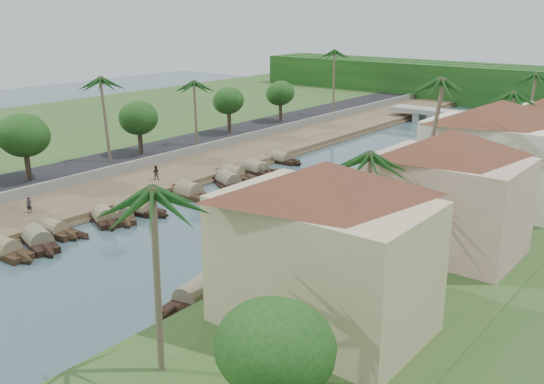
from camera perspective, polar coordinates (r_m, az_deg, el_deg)
The scene contains 43 objects.
ground at distance 51.23m, azimuth -12.13°, elevation -5.95°, with size 220.00×220.00×0.00m, color #3B5258.
left_bank at distance 75.04m, azimuth -8.40°, elevation 1.94°, with size 10.00×180.00×0.80m, color brown.
right_bank at distance 56.11m, azimuth 17.23°, elevation -3.64°, with size 16.00×180.00×1.20m, color #304E1F.
road at distance 81.18m, azimuth -12.58°, elevation 3.07°, with size 8.00×180.00×1.40m, color black.
retaining_wall at distance 77.83m, azimuth -10.58°, elevation 3.09°, with size 0.40×180.00×1.10m, color slate.
far_left_fill at distance 102.70m, azimuth -22.11°, elevation 5.08°, with size 45.00×220.00×1.35m, color #304E1F.
treeline at distance 135.71m, azimuth 22.36°, elevation 9.10°, with size 120.00×14.00×8.00m.
bridge at distance 109.62m, azimuth 18.04°, elevation 6.74°, with size 28.00×4.00×2.40m.
building_near at distance 35.50m, azimuth 4.88°, elevation -4.98°, with size 14.85×14.85×10.20m.
building_mid at distance 48.72m, azimuth 16.29°, elevation 0.20°, with size 14.11×14.11×9.70m.
building_far at distance 61.81m, azimuth 20.41°, elevation 3.53°, with size 15.59×15.59×10.20m.
sampan_2 at distance 55.08m, azimuth -24.00°, elevation -4.98°, with size 8.52×2.28×2.22m.
sampan_3 at distance 56.11m, azimuth -21.16°, elevation -4.24°, with size 8.76×3.99×2.30m.
sampan_4 at distance 58.07m, azimuth -19.95°, elevation -3.41°, with size 7.14×2.32×2.03m.
sampan_5 at distance 59.95m, azimuth -15.50°, elevation -2.36°, with size 6.88×4.10×2.17m.
sampan_6 at distance 60.30m, azimuth -13.83°, elevation -2.12°, with size 6.60×4.58×2.03m.
sampan_7 at distance 61.61m, azimuth -12.41°, elevation -1.61°, with size 7.76×2.93×2.05m.
sampan_8 at distance 66.20m, azimuth -7.83°, elevation -0.06°, with size 7.84×2.38×2.38m.
sampan_9 at distance 70.01m, azimuth -4.09°, elevation 1.00°, with size 8.93×4.95×2.25m.
sampan_10 at distance 72.72m, azimuth -3.79°, elevation 1.61°, with size 7.80×2.27×2.13m.
sampan_11 at distance 75.06m, azimuth -1.48°, elevation 2.13°, with size 7.79×3.27×2.19m.
sampan_12 at distance 75.11m, azimuth -1.54°, elevation 2.14°, with size 9.05×3.09×2.13m.
sampan_13 at distance 80.22m, azimuth 0.77°, elevation 3.11°, with size 7.48×1.82×2.07m.
sampan_14 at distance 43.16m, azimuth -7.20°, elevation -9.59°, with size 3.31×9.09×2.17m.
sampan_15 at distance 50.64m, azimuth 2.29°, elevation -5.34°, with size 3.31×6.93×1.88m.
sampan_16 at distance 60.42m, azimuth 9.63°, elevation -1.82°, with size 2.71×7.78×1.91m.
canoe_1 at distance 58.05m, azimuth -18.42°, elevation -3.59°, with size 5.61×0.94×0.91m.
canoe_2 at distance 68.78m, azimuth -4.52°, elevation 0.42°, with size 4.81×2.98×0.73m.
palm_0 at distance 29.88m, azimuth -11.30°, elevation -0.31°, with size 3.20×3.20×11.50m.
palm_1 at distance 44.16m, azimuth 8.79°, elevation 3.29°, with size 3.20×3.20×9.86m.
palm_2 at distance 55.01m, azimuth 14.63°, elevation 9.87°, with size 3.20×3.20×14.00m.
palm_3 at distance 72.73m, azimuth 21.34°, elevation 8.50°, with size 3.20×3.20×10.92m.
palm_5 at distance 76.13m, azimuth -15.60°, elevation 10.03°, with size 3.20×3.20×11.63m.
palm_6 at distance 83.38m, azimuth -7.28°, elevation 10.06°, with size 3.20×3.20×10.13m.
palm_7 at distance 88.98m, azimuth 23.38°, elevation 9.96°, with size 3.20×3.20×11.46m.
palm_8 at distance 107.63m, azimuth 5.93°, elevation 12.91°, with size 3.20×3.20×12.62m.
tree_2 at distance 71.03m, azimuth -22.30°, elevation 4.89°, with size 5.50×5.50×7.24m.
tree_3 at distance 79.92m, azimuth -12.42°, elevation 6.76°, with size 4.93×4.93×6.71m.
tree_4 at distance 91.63m, azimuth -4.09°, elevation 8.51°, with size 4.52×4.52×6.77m.
tree_5 at distance 101.39m, azimuth 0.81°, elevation 9.22°, with size 4.50×4.50×6.50m.
tree_7 at distance 26.57m, azimuth 0.32°, elevation -14.54°, with size 4.99×4.99×6.64m.
person_near at distance 62.24m, azimuth -21.89°, elevation -1.14°, with size 0.57×0.38×1.57m, color #28262E.
person_far at distance 70.24m, azimuth -10.89°, elevation 1.82°, with size 0.81×0.63×1.67m, color #2B231E.
Camera 1 is at (36.87, -29.67, 19.61)m, focal length 40.00 mm.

